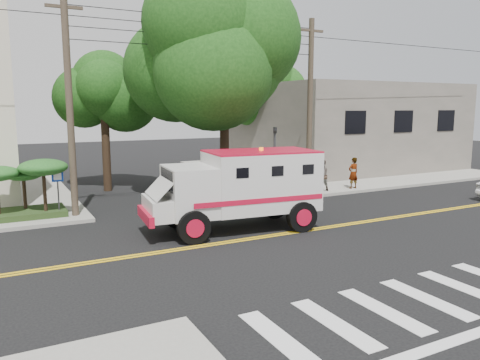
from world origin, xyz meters
TOP-DOWN VIEW (x-y plane):
  - ground at (0.00, 0.00)m, footprint 100.00×100.00m
  - sidewalk_ne at (13.50, 13.50)m, footprint 17.00×17.00m
  - building_right at (15.00, 14.00)m, footprint 14.00×12.00m
  - utility_pole_left at (-5.60, 6.00)m, footprint 0.28×0.28m
  - utility_pole_right at (6.30, 6.20)m, footprint 0.28×0.28m
  - tree_main at (1.94, 6.21)m, footprint 6.08×5.70m
  - tree_left at (-2.68, 11.79)m, footprint 4.48×4.20m
  - tree_right at (8.84, 15.77)m, footprint 4.80×4.50m
  - traffic_signal at (3.80, 5.60)m, footprint 0.15×0.18m
  - accessibility_sign at (-6.20, 6.17)m, footprint 0.45×0.10m
  - palm_planter at (-7.44, 6.62)m, footprint 3.52×2.63m
  - armored_truck at (-0.36, 1.32)m, footprint 6.70×3.17m
  - pedestrian_a at (8.89, 5.62)m, footprint 0.63×0.43m
  - pedestrian_b at (6.89, 5.81)m, footprint 0.85×0.69m

SIDE VIEW (x-z plane):
  - ground at x=0.00m, z-range 0.00..0.00m
  - sidewalk_ne at x=13.50m, z-range 0.00..0.15m
  - pedestrian_b at x=6.89m, z-range 0.15..1.80m
  - pedestrian_a at x=8.89m, z-range 0.15..1.86m
  - accessibility_sign at x=-6.20m, z-range 0.35..2.38m
  - palm_planter at x=-7.44m, z-range 0.47..2.82m
  - armored_truck at x=-0.36m, z-range 0.20..3.16m
  - traffic_signal at x=3.80m, z-range 0.43..4.03m
  - building_right at x=15.00m, z-range 0.15..6.15m
  - utility_pole_left at x=-5.60m, z-range 0.00..9.00m
  - utility_pole_right at x=6.30m, z-range 0.00..9.00m
  - tree_left at x=-2.68m, z-range 1.88..9.58m
  - tree_right at x=8.84m, z-range 1.99..10.19m
  - tree_main at x=1.94m, z-range 2.27..12.12m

